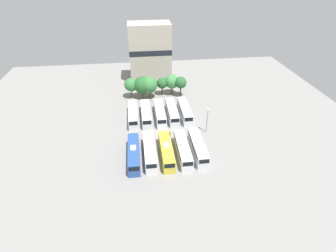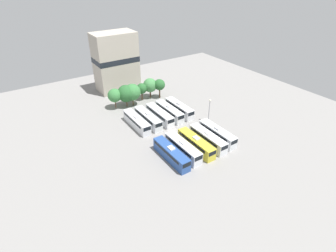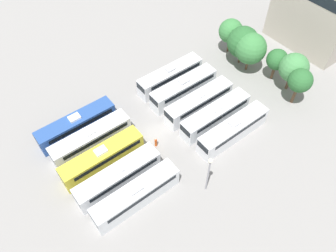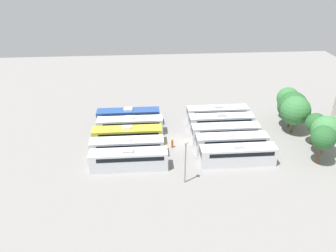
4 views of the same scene
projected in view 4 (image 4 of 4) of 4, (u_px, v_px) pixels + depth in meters
name	position (u px, v px, depth m)	size (l,w,h in m)	color
ground_plane	(178.00, 142.00, 56.90)	(110.07, 110.07, 0.00)	gray
bus_0	(129.00, 117.00, 61.94)	(2.52, 11.72, 3.39)	#284C93
bus_1	(130.00, 125.00, 58.86)	(2.52, 11.72, 3.39)	silver
bus_2	(128.00, 135.00, 55.60)	(2.52, 11.72, 3.39)	gold
bus_3	(127.00, 147.00, 52.29)	(2.52, 11.72, 3.39)	silver
bus_4	(129.00, 159.00, 49.23)	(2.52, 11.72, 3.39)	silver
bus_5	(218.00, 114.00, 63.00)	(2.52, 11.72, 3.39)	silver
bus_6	(221.00, 122.00, 59.90)	(2.52, 11.72, 3.39)	silver
bus_7	(226.00, 132.00, 56.55)	(2.52, 11.72, 3.39)	silver
bus_8	(232.00, 143.00, 53.51)	(2.52, 11.72, 3.39)	silver
bus_9	(238.00, 155.00, 50.36)	(2.52, 11.72, 3.39)	silver
worker_person	(172.00, 144.00, 54.96)	(0.36, 0.36, 1.63)	#CC4C19
light_pole	(186.00, 154.00, 44.72)	(0.60, 0.60, 7.00)	gray
tree_0	(288.00, 98.00, 62.91)	(4.23, 4.23, 6.46)	brown
tree_1	(292.00, 106.00, 59.77)	(5.38, 5.38, 7.01)	brown
tree_2	(295.00, 110.00, 57.91)	(5.23, 5.23, 7.03)	brown
tree_3	(316.00, 124.00, 54.51)	(3.47, 3.47, 5.72)	brown
tree_4	(326.00, 130.00, 51.52)	(4.62, 4.62, 6.73)	brown
tree_5	(323.00, 138.00, 49.04)	(3.68, 3.68, 6.48)	brown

